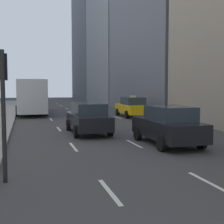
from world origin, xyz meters
TOP-DOWN VIEW (x-y plane):
  - lane_markings at (2.60, 23.00)m, footprint 5.72×56.00m
  - taxi_second at (6.80, 26.29)m, footprint 2.02×4.40m
  - sedan_black_near at (1.20, 17.74)m, footprint 2.02×4.69m
  - sedan_silver_behind at (4.00, 13.43)m, footprint 2.02×4.48m
  - city_bus at (-1.61, 32.67)m, footprint 2.80×11.61m
  - traffic_light_pole at (-2.75, 9.61)m, footprint 0.24×0.42m

SIDE VIEW (x-z plane):
  - lane_markings at x=2.60m, z-range 0.00..0.01m
  - sedan_black_near at x=1.20m, z-range 0.02..1.73m
  - taxi_second at x=6.80m, z-range -0.05..1.82m
  - sedan_silver_behind at x=4.00m, z-range 0.01..1.77m
  - city_bus at x=-1.61m, z-range 0.16..3.41m
  - traffic_light_pole at x=-2.75m, z-range 0.61..4.21m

